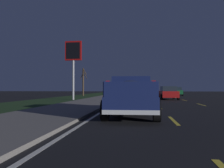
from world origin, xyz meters
The scene contains 9 objects.
ground centered at (27.00, 0.00, 0.00)m, with size 144.00×144.00×0.00m, color black.
sidewalk_shoulder centered at (27.00, 7.45, 0.06)m, with size 108.00×4.00×0.12m, color slate.
grass_verge centered at (27.00, 12.45, 0.00)m, with size 108.00×6.00×0.01m, color #1E3819.
lane_markings centered at (29.97, 3.09, 0.00)m, with size 108.00×7.04×0.01m.
pickup_truck centered at (9.79, 3.50, 0.98)m, with size 5.49×2.41×1.87m.
sedan_green centered at (40.21, -3.51, 0.78)m, with size 4.44×2.10×1.54m.
sedan_red centered at (25.72, -0.25, 0.78)m, with size 4.43×2.08×1.54m.
gas_price_sign centered at (23.46, 10.57, 5.02)m, with size 0.27×1.90×6.69m.
bare_tree_far centered at (36.64, 12.87, 2.54)m, with size 1.57×1.31×4.94m.
Camera 1 is at (-0.55, 3.09, 1.28)m, focal length 34.96 mm.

